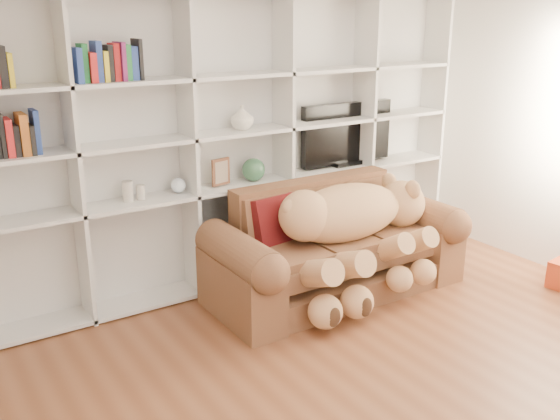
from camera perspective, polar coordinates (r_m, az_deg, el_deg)
floor at (r=3.90m, az=13.98°, el=-17.85°), size 5.00×5.00×0.00m
wall_back at (r=5.26m, az=-4.99°, el=8.01°), size 5.00×0.02×2.70m
bookshelf at (r=5.04m, az=-6.66°, el=7.01°), size 4.43×0.35×2.40m
sofa at (r=5.17m, az=4.92°, el=-3.89°), size 2.12×0.91×0.89m
teddy_bear at (r=4.97m, az=6.72°, el=-1.42°), size 1.54×0.86×0.89m
throw_pillow at (r=4.91m, az=-0.50°, el=-1.05°), size 0.43×0.28×0.42m
tv at (r=5.82m, az=6.11°, el=6.88°), size 0.97×0.18×0.57m
picture_frame at (r=5.10m, az=-5.43°, el=3.49°), size 0.18×0.07×0.22m
green_vase at (r=5.25m, az=-2.44°, el=3.70°), size 0.20×0.20×0.20m
figurine_tall at (r=4.81m, az=-13.75°, el=1.67°), size 0.10×0.10×0.16m
figurine_short at (r=4.85m, az=-12.62°, el=1.60°), size 0.08×0.08×0.11m
snow_globe at (r=4.96m, az=-9.29°, el=2.25°), size 0.12×0.12×0.12m
shelf_vase at (r=5.11m, az=-3.49°, el=8.45°), size 0.24×0.24×0.20m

